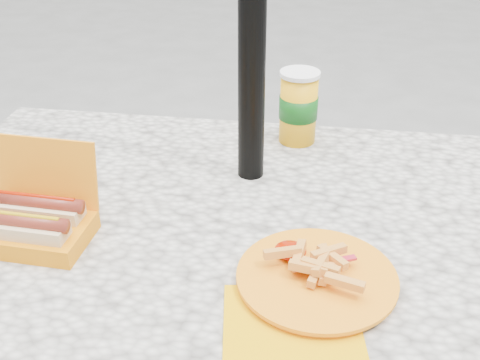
# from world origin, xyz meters

# --- Properties ---
(picnic_table) EXTENTS (1.20, 0.80, 0.75)m
(picnic_table) POSITION_xyz_m (0.00, 0.00, 0.64)
(picnic_table) COLOR beige
(picnic_table) RESTS_ON ground
(hotdog_box) EXTENTS (0.19, 0.15, 0.15)m
(hotdog_box) POSITION_xyz_m (-0.33, -0.11, 0.78)
(hotdog_box) COLOR orange
(hotdog_box) RESTS_ON picnic_table
(fries_plate) EXTENTS (0.25, 0.33, 0.05)m
(fries_plate) POSITION_xyz_m (0.14, -0.16, 0.76)
(fries_plate) COLOR #E19F00
(fries_plate) RESTS_ON picnic_table
(soda_cup) EXTENTS (0.08, 0.08, 0.16)m
(soda_cup) POSITION_xyz_m (0.08, 0.32, 0.83)
(soda_cup) COLOR #FFB010
(soda_cup) RESTS_ON picnic_table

